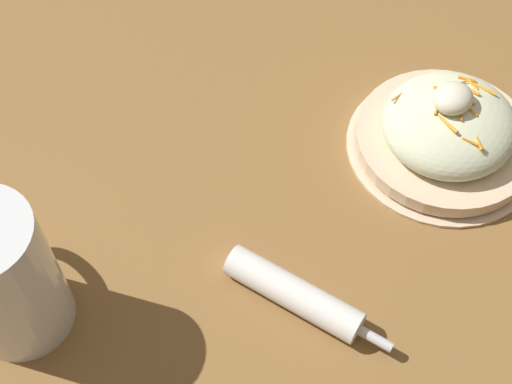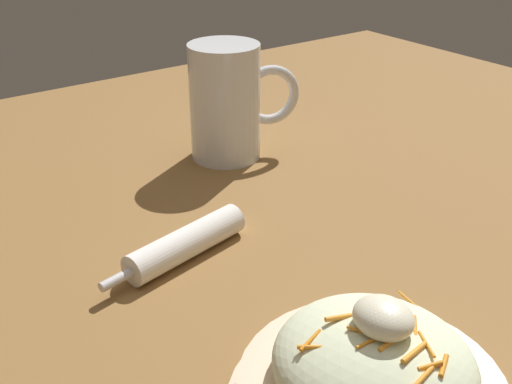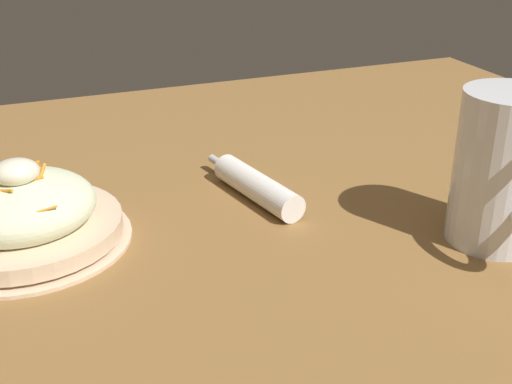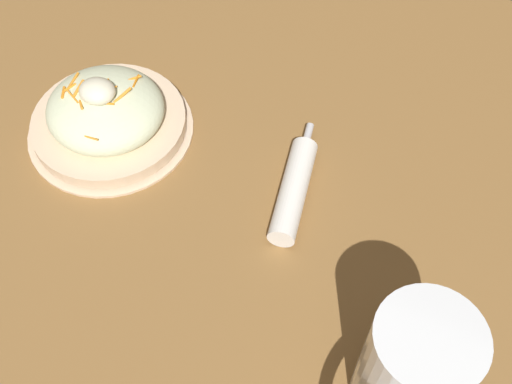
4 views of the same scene
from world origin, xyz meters
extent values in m
plane|color=olive|center=(0.00, 0.00, 0.00)|extent=(1.43, 1.43, 0.00)
cylinder|color=beige|center=(-0.20, 0.20, 0.00)|extent=(0.22, 0.22, 0.01)
cylinder|color=beige|center=(-0.20, 0.20, 0.02)|extent=(0.21, 0.21, 0.02)
ellipsoid|color=beige|center=(-0.20, 0.20, 0.04)|extent=(0.16, 0.15, 0.06)
cylinder|color=orange|center=(-0.22, 0.20, 0.08)|extent=(0.01, 0.03, 0.01)
cylinder|color=orange|center=(-0.21, 0.21, 0.08)|extent=(0.01, 0.03, 0.00)
cylinder|color=orange|center=(-0.19, 0.19, 0.08)|extent=(0.03, 0.01, 0.00)
cylinder|color=orange|center=(-0.18, 0.25, 0.07)|extent=(0.01, 0.02, 0.00)
cylinder|color=orange|center=(-0.18, 0.24, 0.07)|extent=(0.01, 0.03, 0.00)
cylinder|color=orange|center=(-0.23, 0.18, 0.07)|extent=(0.03, 0.01, 0.00)
cylinder|color=orange|center=(-0.25, 0.19, 0.07)|extent=(0.01, 0.02, 0.01)
cylinder|color=orange|center=(-0.20, 0.21, 0.08)|extent=(0.02, 0.01, 0.01)
cylinder|color=orange|center=(-0.25, 0.21, 0.07)|extent=(0.01, 0.03, 0.00)
cylinder|color=orange|center=(-0.22, 0.18, 0.07)|extent=(0.02, 0.02, 0.01)
cylinder|color=orange|center=(-0.21, 0.19, 0.08)|extent=(0.02, 0.01, 0.01)
cylinder|color=orange|center=(-0.23, 0.20, 0.07)|extent=(0.01, 0.03, 0.01)
cylinder|color=orange|center=(-0.25, 0.20, 0.07)|extent=(0.01, 0.02, 0.00)
cylinder|color=orange|center=(-0.18, 0.14, 0.06)|extent=(0.03, 0.00, 0.01)
cylinder|color=orange|center=(-0.18, 0.21, 0.07)|extent=(0.01, 0.03, 0.01)
ellipsoid|color=#EFEACC|center=(-0.20, 0.20, 0.08)|extent=(0.05, 0.04, 0.03)
cylinder|color=white|center=(0.26, 0.02, 0.08)|extent=(0.10, 0.10, 0.16)
cylinder|color=orange|center=(0.26, 0.02, 0.06)|extent=(0.09, 0.09, 0.11)
cylinder|color=white|center=(0.26, 0.02, 0.12)|extent=(0.09, 0.09, 0.01)
cylinder|color=white|center=(0.07, 0.21, 0.02)|extent=(0.06, 0.15, 0.03)
cylinder|color=silver|center=(0.05, 0.30, 0.02)|extent=(0.02, 0.04, 0.01)
camera|label=1|loc=(0.32, 0.40, 0.65)|focal=49.12mm
camera|label=2|loc=(-0.44, 0.49, 0.37)|focal=44.21mm
camera|label=3|loc=(-0.21, -0.48, 0.36)|focal=47.70mm
camera|label=4|loc=(0.22, -0.22, 0.66)|focal=44.36mm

